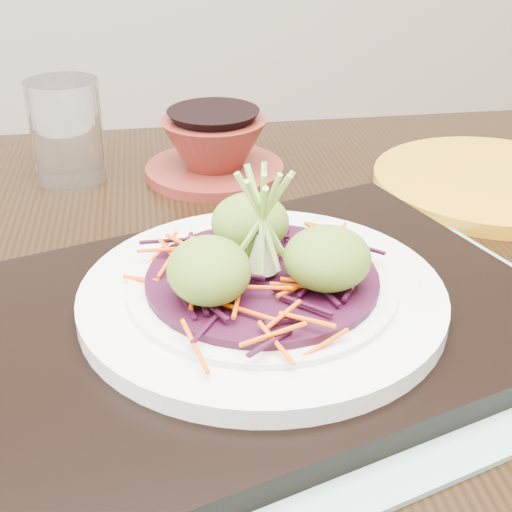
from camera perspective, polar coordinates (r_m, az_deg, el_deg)
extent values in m
cube|color=black|center=(0.52, -0.42, -5.57)|extent=(1.25, 0.86, 0.04)
cube|color=#81A68E|center=(0.48, 0.48, -5.73)|extent=(0.50, 0.43, 0.00)
cube|color=black|center=(0.48, 0.49, -4.73)|extent=(0.43, 0.36, 0.02)
cylinder|color=silver|center=(0.47, 0.49, -3.23)|extent=(0.24, 0.24, 0.01)
cylinder|color=silver|center=(0.47, 0.50, -2.38)|extent=(0.18, 0.18, 0.01)
cylinder|color=#360A23|center=(0.46, 0.50, -1.79)|extent=(0.15, 0.15, 0.01)
ellipsoid|color=olive|center=(0.43, -3.75, -1.19)|extent=(0.06, 0.06, 0.04)
ellipsoid|color=olive|center=(0.44, 5.74, -0.22)|extent=(0.06, 0.06, 0.04)
ellipsoid|color=olive|center=(0.49, -0.45, 2.67)|extent=(0.06, 0.06, 0.04)
cylinder|color=white|center=(0.73, -14.90, 9.65)|extent=(0.07, 0.07, 0.10)
cylinder|color=maroon|center=(0.73, -3.31, 6.86)|extent=(0.16, 0.16, 0.01)
cylinder|color=#C47F15|center=(0.73, 18.25, 5.65)|extent=(0.29, 0.29, 0.01)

